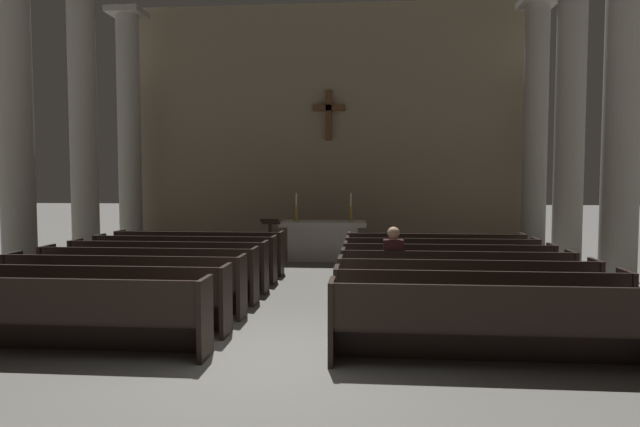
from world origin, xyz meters
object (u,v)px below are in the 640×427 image
(pew_left_row_1, at_px, (55,315))
(candlestick_right, at_px, (351,212))
(pew_right_row_2, at_px, (478,305))
(column_left_fourth, at_px, (129,136))
(pew_left_row_2, at_px, (94,298))
(pew_right_row_6, at_px, (440,262))
(column_right_fourth, at_px, (535,133))
(candlestick_left, at_px, (296,212))
(pew_left_row_5, at_px, (169,266))
(pew_left_row_7, at_px, (199,252))
(pew_left_row_4, at_px, (149,274))
(column_right_third, at_px, (570,124))
(pew_right_row_3, at_px, (465,291))
(column_right_second, at_px, (622,110))
(pew_right_row_7, at_px, (435,255))
(column_left_second, at_px, (15,116))
(lectern, at_px, (270,244))
(pew_left_row_3, at_px, (124,285))
(lone_worshipper, at_px, (393,265))
(column_left_third, at_px, (83,128))
(pew_right_row_1, at_px, (495,325))
(pew_right_row_5, at_px, (447,269))
(altar, at_px, (323,240))
(pew_left_row_6, at_px, (185,258))

(pew_left_row_1, relative_size, candlestick_right, 5.17)
(pew_right_row_2, distance_m, column_left_fourth, 11.62)
(pew_left_row_2, relative_size, pew_right_row_6, 1.00)
(column_right_fourth, height_order, candlestick_left, column_right_fourth)
(pew_left_row_5, bearing_deg, pew_left_row_7, 90.00)
(pew_left_row_4, distance_m, column_right_fourth, 10.41)
(pew_right_row_6, bearing_deg, column_right_third, 28.53)
(pew_right_row_2, relative_size, column_right_third, 0.55)
(pew_right_row_2, distance_m, pew_right_row_3, 0.95)
(pew_right_row_3, xyz_separation_m, column_right_second, (2.92, 1.92, 2.80))
(pew_left_row_7, height_order, pew_right_row_7, same)
(column_left_second, height_order, column_right_second, same)
(candlestick_left, xyz_separation_m, candlestick_right, (1.40, 0.00, 0.00))
(pew_left_row_2, distance_m, lectern, 6.05)
(pew_left_row_1, relative_size, pew_right_row_7, 1.00)
(pew_right_row_6, bearing_deg, column_right_second, -17.90)
(pew_left_row_3, distance_m, lone_worshipper, 4.23)
(pew_left_row_4, height_order, column_left_third, column_left_third)
(candlestick_left, bearing_deg, pew_left_row_2, -104.66)
(pew_left_row_1, bearing_deg, column_right_fourth, 47.92)
(column_left_fourth, bearing_deg, candlestick_left, -10.07)
(pew_left_row_4, height_order, lectern, lectern)
(pew_right_row_6, height_order, column_left_fourth, column_left_fourth)
(pew_right_row_1, distance_m, column_right_second, 5.57)
(pew_left_row_1, bearing_deg, pew_left_row_7, 90.00)
(column_left_second, distance_m, candlestick_left, 6.68)
(pew_left_row_3, height_order, column_left_fourth, column_left_fourth)
(pew_right_row_5, xyz_separation_m, lectern, (-3.72, 3.02, 0.07))
(pew_left_row_4, relative_size, column_right_third, 0.55)
(pew_left_row_4, relative_size, pew_right_row_7, 1.00)
(pew_left_row_1, distance_m, pew_right_row_7, 7.67)
(pew_right_row_3, height_order, pew_right_row_5, same)
(lone_worshipper, bearing_deg, pew_right_row_7, 70.51)
(altar, bearing_deg, pew_right_row_7, -42.15)
(pew_left_row_6, distance_m, pew_left_row_7, 0.95)
(pew_left_row_2, relative_size, pew_right_row_7, 1.00)
(pew_left_row_4, relative_size, candlestick_left, 5.17)
(pew_right_row_6, bearing_deg, column_left_third, 168.82)
(pew_right_row_5, xyz_separation_m, candlestick_left, (-3.25, 4.22, 0.76))
(pew_right_row_7, height_order, column_right_second, column_right_second)
(pew_right_row_3, height_order, column_left_fourth, column_left_fourth)
(pew_right_row_7, bearing_deg, column_left_fourth, 158.51)
(pew_left_row_4, bearing_deg, pew_right_row_6, 20.50)
(pew_left_row_4, relative_size, lone_worshipper, 2.80)
(pew_right_row_7, bearing_deg, pew_right_row_1, -90.00)
(pew_right_row_3, relative_size, column_right_second, 0.55)
(column_left_third, bearing_deg, column_right_fourth, 13.01)
(pew_left_row_3, bearing_deg, altar, 67.38)
(column_right_fourth, bearing_deg, pew_right_row_3, -112.69)
(pew_left_row_4, xyz_separation_m, column_left_second, (-2.92, 0.97, 2.80))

